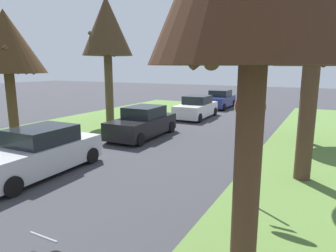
{
  "coord_description": "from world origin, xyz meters",
  "views": [
    {
      "loc": [
        5.98,
        1.77,
        3.56
      ],
      "look_at": [
        0.68,
        11.67,
        1.34
      ],
      "focal_mm": 31.84,
      "sensor_mm": 36.0,
      "label": 1
    }
  ],
  "objects_px": {
    "street_tree_left_mid_b": "(6,43)",
    "parked_sedan_white": "(196,108)",
    "stop_sign_far": "(250,123)",
    "parked_sedan_navy": "(220,100)",
    "parked_sedan_silver": "(39,153)",
    "parked_sedan_black": "(143,123)",
    "street_tree_left_far": "(107,28)",
    "street_tree_right_far": "(316,31)"
  },
  "relations": [
    {
      "from": "parked_sedan_white",
      "to": "street_tree_left_mid_b",
      "type": "bearing_deg",
      "value": -109.26
    },
    {
      "from": "parked_sedan_silver",
      "to": "street_tree_left_far",
      "type": "bearing_deg",
      "value": 114.14
    },
    {
      "from": "parked_sedan_navy",
      "to": "street_tree_right_far",
      "type": "bearing_deg",
      "value": -53.36
    },
    {
      "from": "stop_sign_far",
      "to": "parked_sedan_navy",
      "type": "bearing_deg",
      "value": 110.56
    },
    {
      "from": "parked_sedan_white",
      "to": "parked_sedan_navy",
      "type": "height_order",
      "value": "same"
    },
    {
      "from": "street_tree_left_mid_b",
      "to": "parked_sedan_white",
      "type": "relative_size",
      "value": 1.32
    },
    {
      "from": "stop_sign_far",
      "to": "parked_sedan_silver",
      "type": "bearing_deg",
      "value": -171.44
    },
    {
      "from": "stop_sign_far",
      "to": "parked_sedan_silver",
      "type": "height_order",
      "value": "stop_sign_far"
    },
    {
      "from": "street_tree_right_far",
      "to": "parked_sedan_silver",
      "type": "bearing_deg",
      "value": -131.85
    },
    {
      "from": "street_tree_right_far",
      "to": "street_tree_left_far",
      "type": "xyz_separation_m",
      "value": [
        -11.53,
        -0.27,
        0.78
      ]
    },
    {
      "from": "street_tree_left_mid_b",
      "to": "parked_sedan_white",
      "type": "distance_m",
      "value": 12.66
    },
    {
      "from": "parked_sedan_silver",
      "to": "parked_sedan_navy",
      "type": "relative_size",
      "value": 1.0
    },
    {
      "from": "parked_sedan_white",
      "to": "street_tree_left_far",
      "type": "bearing_deg",
      "value": -130.52
    },
    {
      "from": "street_tree_left_far",
      "to": "parked_sedan_navy",
      "type": "distance_m",
      "value": 12.5
    },
    {
      "from": "parked_sedan_navy",
      "to": "parked_sedan_silver",
      "type": "bearing_deg",
      "value": -89.94
    },
    {
      "from": "stop_sign_far",
      "to": "parked_sedan_navy",
      "type": "relative_size",
      "value": 0.66
    },
    {
      "from": "stop_sign_far",
      "to": "street_tree_left_mid_b",
      "type": "distance_m",
      "value": 10.79
    },
    {
      "from": "street_tree_left_mid_b",
      "to": "parked_sedan_silver",
      "type": "distance_m",
      "value": 5.62
    },
    {
      "from": "parked_sedan_silver",
      "to": "parked_sedan_navy",
      "type": "distance_m",
      "value": 19.14
    },
    {
      "from": "street_tree_left_mid_b",
      "to": "stop_sign_far",
      "type": "bearing_deg",
      "value": -3.81
    },
    {
      "from": "street_tree_right_far",
      "to": "parked_sedan_black",
      "type": "height_order",
      "value": "street_tree_right_far"
    },
    {
      "from": "parked_sedan_black",
      "to": "parked_sedan_navy",
      "type": "height_order",
      "value": "same"
    },
    {
      "from": "street_tree_right_far",
      "to": "street_tree_left_far",
      "type": "height_order",
      "value": "street_tree_left_far"
    },
    {
      "from": "parked_sedan_black",
      "to": "parked_sedan_white",
      "type": "relative_size",
      "value": 1.0
    },
    {
      "from": "parked_sedan_silver",
      "to": "parked_sedan_navy",
      "type": "xyz_separation_m",
      "value": [
        -0.02,
        19.14,
        0.0
      ]
    },
    {
      "from": "street_tree_right_far",
      "to": "street_tree_left_mid_b",
      "type": "relative_size",
      "value": 1.14
    },
    {
      "from": "street_tree_right_far",
      "to": "parked_sedan_silver",
      "type": "xyz_separation_m",
      "value": [
        -7.77,
        -8.67,
        -4.41
      ]
    },
    {
      "from": "street_tree_left_mid_b",
      "to": "parked_sedan_silver",
      "type": "height_order",
      "value": "street_tree_left_mid_b"
    },
    {
      "from": "stop_sign_far",
      "to": "street_tree_left_mid_b",
      "type": "height_order",
      "value": "street_tree_left_mid_b"
    },
    {
      "from": "street_tree_left_far",
      "to": "parked_sedan_black",
      "type": "height_order",
      "value": "street_tree_left_far"
    },
    {
      "from": "street_tree_left_far",
      "to": "parked_sedan_navy",
      "type": "bearing_deg",
      "value": 70.76
    },
    {
      "from": "street_tree_left_mid_b",
      "to": "parked_sedan_navy",
      "type": "relative_size",
      "value": 1.32
    },
    {
      "from": "street_tree_left_far",
      "to": "parked_sedan_black",
      "type": "bearing_deg",
      "value": -28.88
    },
    {
      "from": "stop_sign_far",
      "to": "parked_sedan_white",
      "type": "bearing_deg",
      "value": 118.36
    },
    {
      "from": "street_tree_left_mid_b",
      "to": "street_tree_left_far",
      "type": "height_order",
      "value": "street_tree_left_far"
    },
    {
      "from": "parked_sedan_silver",
      "to": "parked_sedan_black",
      "type": "distance_m",
      "value": 6.26
    },
    {
      "from": "parked_sedan_white",
      "to": "parked_sedan_black",
      "type": "bearing_deg",
      "value": -91.08
    },
    {
      "from": "stop_sign_far",
      "to": "parked_sedan_black",
      "type": "distance_m",
      "value": 8.59
    },
    {
      "from": "parked_sedan_navy",
      "to": "parked_sedan_white",
      "type": "bearing_deg",
      "value": -87.41
    },
    {
      "from": "parked_sedan_black",
      "to": "parked_sedan_navy",
      "type": "distance_m",
      "value": 12.88
    },
    {
      "from": "parked_sedan_white",
      "to": "parked_sedan_silver",
      "type": "bearing_deg",
      "value": -91.11
    },
    {
      "from": "parked_sedan_black",
      "to": "parked_sedan_white",
      "type": "bearing_deg",
      "value": 88.92
    }
  ]
}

